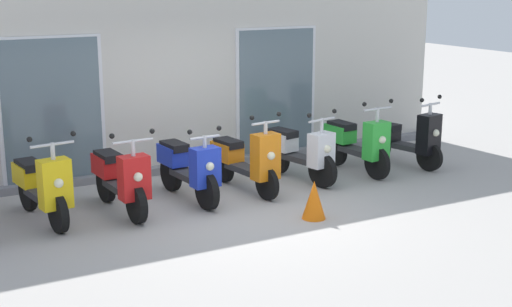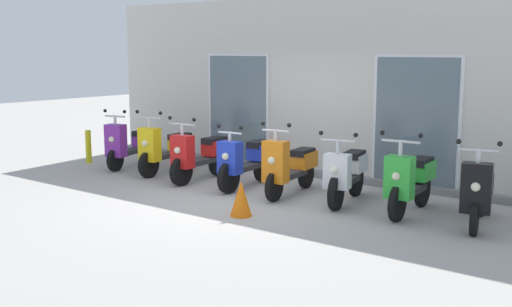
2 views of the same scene
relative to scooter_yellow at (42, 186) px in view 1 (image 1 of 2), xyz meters
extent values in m
plane|color=#A8A39E|center=(2.49, -0.83, -0.49)|extent=(40.00, 40.00, 0.00)
cube|color=beige|center=(2.49, 1.73, 1.21)|extent=(10.67, 0.30, 3.39)
cube|color=slate|center=(2.49, 1.48, -0.43)|extent=(10.67, 0.20, 0.12)
cube|color=silver|center=(0.55, 1.56, 0.66)|extent=(1.58, 0.04, 2.30)
cube|color=slate|center=(0.55, 1.54, 0.66)|extent=(1.46, 0.02, 2.22)
cube|color=silver|center=(4.44, 1.56, 0.66)|extent=(1.58, 0.04, 2.30)
cube|color=slate|center=(4.44, 1.54, 0.66)|extent=(1.46, 0.02, 2.22)
cylinder|color=black|center=(0.07, -0.52, -0.23)|extent=(0.17, 0.51, 0.51)
cylinder|color=black|center=(-0.08, 0.59, -0.23)|extent=(0.17, 0.51, 0.51)
cube|color=#2D2D30|center=(0.00, 0.03, -0.13)|extent=(0.35, 0.72, 0.09)
cube|color=yellow|center=(0.06, -0.48, 0.14)|extent=(0.41, 0.29, 0.63)
sphere|color=#F2EFCC|center=(0.08, -0.61, 0.18)|extent=(0.12, 0.12, 0.12)
cube|color=yellow|center=(-0.06, 0.49, 0.04)|extent=(0.37, 0.55, 0.28)
cube|color=black|center=(-0.06, 0.45, 0.18)|extent=(0.32, 0.51, 0.11)
cylinder|color=silver|center=(0.06, -0.48, 0.55)|extent=(0.06, 0.06, 0.23)
cylinder|color=silver|center=(0.06, -0.48, 0.65)|extent=(0.55, 0.11, 0.04)
sphere|color=black|center=(0.34, -0.45, 0.75)|extent=(0.07, 0.07, 0.07)
sphere|color=black|center=(-0.21, -0.52, 0.75)|extent=(0.07, 0.07, 0.07)
cylinder|color=black|center=(1.05, -0.66, -0.23)|extent=(0.14, 0.52, 0.51)
cylinder|color=black|center=(0.98, 0.44, -0.23)|extent=(0.14, 0.52, 0.51)
cube|color=#2D2D30|center=(1.01, -0.11, -0.13)|extent=(0.30, 0.70, 0.09)
cube|color=red|center=(1.05, -0.62, 0.12)|extent=(0.39, 0.26, 0.58)
sphere|color=#F2EFCC|center=(1.06, -0.75, 0.16)|extent=(0.12, 0.12, 0.12)
cube|color=red|center=(0.99, 0.34, 0.08)|extent=(0.33, 0.54, 0.28)
cube|color=black|center=(0.99, 0.30, 0.22)|extent=(0.29, 0.50, 0.11)
cylinder|color=silver|center=(1.05, -0.62, 0.51)|extent=(0.06, 0.06, 0.23)
cylinder|color=silver|center=(1.05, -0.62, 0.61)|extent=(0.55, 0.07, 0.04)
sphere|color=black|center=(1.32, -0.60, 0.71)|extent=(0.07, 0.07, 0.07)
sphere|color=black|center=(0.77, -0.63, 0.71)|extent=(0.07, 0.07, 0.07)
cylinder|color=black|center=(2.09, -0.59, -0.22)|extent=(0.15, 0.54, 0.53)
cylinder|color=black|center=(2.00, 0.50, -0.22)|extent=(0.15, 0.54, 0.53)
cube|color=#2D2D30|center=(2.05, -0.04, -0.12)|extent=(0.32, 0.70, 0.09)
cube|color=#1E38C6|center=(2.09, -0.55, 0.11)|extent=(0.40, 0.27, 0.55)
sphere|color=#F2EFCC|center=(2.10, -0.68, 0.15)|extent=(0.12, 0.12, 0.12)
cube|color=#1E38C6|center=(2.01, 0.40, 0.09)|extent=(0.34, 0.54, 0.28)
cube|color=black|center=(2.01, 0.36, 0.23)|extent=(0.30, 0.50, 0.11)
cylinder|color=silver|center=(2.09, -0.55, 0.46)|extent=(0.06, 0.06, 0.18)
cylinder|color=silver|center=(2.09, -0.55, 0.53)|extent=(0.46, 0.07, 0.04)
sphere|color=black|center=(2.32, -0.53, 0.63)|extent=(0.07, 0.07, 0.07)
sphere|color=black|center=(1.86, -0.57, 0.63)|extent=(0.07, 0.07, 0.07)
cylinder|color=black|center=(3.04, -0.60, -0.25)|extent=(0.14, 0.49, 0.48)
cylinder|color=black|center=(2.90, 0.54, -0.25)|extent=(0.14, 0.49, 0.48)
cube|color=#2D2D30|center=(2.97, -0.03, -0.15)|extent=(0.34, 0.73, 0.09)
cube|color=orange|center=(3.04, -0.56, 0.15)|extent=(0.41, 0.28, 0.67)
sphere|color=#F2EFCC|center=(3.05, -0.68, 0.19)|extent=(0.12, 0.12, 0.12)
cube|color=orange|center=(2.91, 0.44, 0.03)|extent=(0.36, 0.55, 0.28)
cube|color=black|center=(2.92, 0.40, 0.17)|extent=(0.32, 0.51, 0.11)
cylinder|color=silver|center=(3.04, -0.56, 0.56)|extent=(0.06, 0.06, 0.20)
cylinder|color=silver|center=(3.04, -0.56, 0.64)|extent=(0.47, 0.09, 0.04)
sphere|color=black|center=(3.27, -0.53, 0.74)|extent=(0.07, 0.07, 0.07)
sphere|color=black|center=(2.80, -0.58, 0.74)|extent=(0.07, 0.07, 0.07)
cylinder|color=black|center=(4.09, -0.46, -0.22)|extent=(0.21, 0.53, 0.52)
cylinder|color=black|center=(3.87, 0.56, -0.22)|extent=(0.21, 0.53, 0.52)
cube|color=#2D2D30|center=(3.98, 0.05, -0.12)|extent=(0.39, 0.69, 0.09)
cube|color=white|center=(4.08, -0.42, 0.10)|extent=(0.42, 0.31, 0.52)
sphere|color=#F2EFCC|center=(4.11, -0.55, 0.14)|extent=(0.12, 0.12, 0.12)
cube|color=white|center=(3.89, 0.46, 0.08)|extent=(0.40, 0.57, 0.28)
cube|color=black|center=(3.90, 0.42, 0.22)|extent=(0.35, 0.52, 0.11)
cylinder|color=silver|center=(4.08, -0.42, 0.46)|extent=(0.06, 0.06, 0.25)
cylinder|color=silver|center=(4.08, -0.42, 0.56)|extent=(0.53, 0.15, 0.04)
sphere|color=black|center=(4.35, -0.37, 0.66)|extent=(0.07, 0.07, 0.07)
sphere|color=black|center=(3.82, -0.48, 0.66)|extent=(0.07, 0.07, 0.07)
cylinder|color=black|center=(5.10, -0.50, -0.22)|extent=(0.12, 0.53, 0.52)
cylinder|color=black|center=(5.03, 0.54, -0.22)|extent=(0.12, 0.53, 0.52)
cube|color=#2D2D30|center=(5.07, 0.02, -0.12)|extent=(0.30, 0.66, 0.09)
cube|color=green|center=(5.10, -0.46, 0.14)|extent=(0.40, 0.27, 0.60)
sphere|color=#F2EFCC|center=(5.11, -0.59, 0.18)|extent=(0.12, 0.12, 0.12)
cube|color=green|center=(5.04, 0.44, 0.09)|extent=(0.34, 0.54, 0.28)
cube|color=black|center=(5.04, 0.40, 0.23)|extent=(0.29, 0.50, 0.11)
cylinder|color=silver|center=(5.10, -0.46, 0.54)|extent=(0.06, 0.06, 0.25)
cylinder|color=silver|center=(5.10, -0.46, 0.65)|extent=(0.55, 0.07, 0.04)
sphere|color=black|center=(5.38, -0.44, 0.75)|extent=(0.07, 0.07, 0.07)
sphere|color=black|center=(4.82, -0.48, 0.75)|extent=(0.07, 0.07, 0.07)
cylinder|color=black|center=(6.18, -0.51, -0.25)|extent=(0.20, 0.48, 0.47)
cylinder|color=black|center=(5.94, 0.52, -0.25)|extent=(0.20, 0.48, 0.47)
cube|color=#2D2D30|center=(6.06, 0.00, -0.15)|extent=(0.41, 0.70, 0.09)
cube|color=black|center=(6.18, -0.47, 0.13)|extent=(0.43, 0.32, 0.65)
sphere|color=#F2EFCC|center=(6.21, -0.60, 0.17)|extent=(0.12, 0.12, 0.12)
cube|color=black|center=(5.96, 0.42, -0.01)|extent=(0.41, 0.58, 0.28)
cube|color=black|center=(5.97, 0.38, 0.13)|extent=(0.37, 0.53, 0.11)
cylinder|color=silver|center=(6.18, -0.47, 0.54)|extent=(0.06, 0.06, 0.21)
cylinder|color=silver|center=(6.18, -0.47, 0.63)|extent=(0.49, 0.15, 0.04)
sphere|color=black|center=(6.42, -0.41, 0.73)|extent=(0.07, 0.07, 0.07)
sphere|color=black|center=(5.93, -0.53, 0.73)|extent=(0.07, 0.07, 0.07)
cone|color=orange|center=(3.18, -1.61, -0.23)|extent=(0.32, 0.32, 0.52)
camera|label=1|loc=(-1.84, -9.18, 2.64)|focal=50.13mm
camera|label=2|loc=(8.76, -8.49, 1.90)|focal=44.10mm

